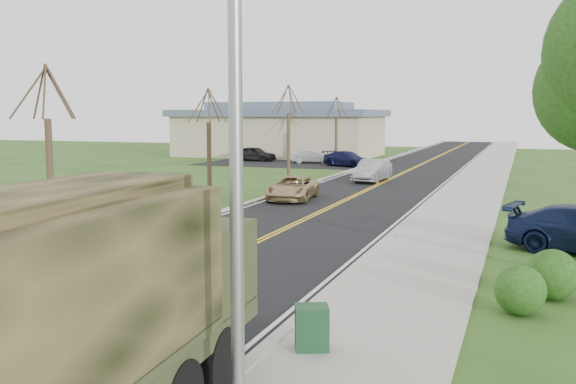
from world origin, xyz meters
The scene contains 17 objects.
road centered at (0.00, 40.00, 0.01)m, with size 8.00×120.00×0.01m, color black.
curb_right centered at (4.15, 40.00, 0.06)m, with size 0.30×120.00×0.12m, color #9E998E.
sidewalk_right centered at (5.90, 40.00, 0.05)m, with size 3.20×120.00×0.10m, color #9E998E.
curb_left centered at (-4.15, 40.00, 0.05)m, with size 0.30×120.00×0.10m, color #9E998E.
street_light centered at (4.90, -0.50, 4.43)m, with size 1.65×0.22×8.00m.
bare_tree_a centered at (-7.00, 10.00, 2.63)m, with size 1.93×2.26×6.08m.
bare_tree_b centered at (-7.00, 22.00, 2.48)m, with size 1.83×2.14×5.73m.
bare_tree_c centered at (-7.00, 34.00, 2.78)m, with size 2.04×2.39×6.42m.
bare_tree_d centered at (-7.00, 46.00, 2.55)m, with size 1.88×2.20×5.91m.
commercial_building centered at (-15.98, 55.97, 2.69)m, with size 25.50×21.50×5.65m.
military_truck centered at (3.21, -1.63, 1.99)m, with size 2.79×7.08×3.47m.
suv_champagne centered at (-2.59, 22.64, 0.61)m, with size 2.04×4.43×1.23m, color tan.
sedan_silver centered at (-0.80, 32.94, 0.72)m, with size 1.53×4.38×1.44m, color #A5A6AA.
utility_box_near centered at (4.97, 2.74, 0.50)m, with size 0.60×0.50×0.80m, color #174122.
lot_car_dark centered at (-15.37, 47.58, 0.69)m, with size 1.63×4.04×1.38m, color black.
lot_car_silver centered at (-9.44, 46.90, 0.63)m, with size 1.33×3.83×1.26m, color #B9BABE.
lot_car_navy centered at (-5.50, 44.24, 0.65)m, with size 1.82×4.47×1.30m, color black.
Camera 1 is at (8.46, -7.96, 4.33)m, focal length 40.00 mm.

